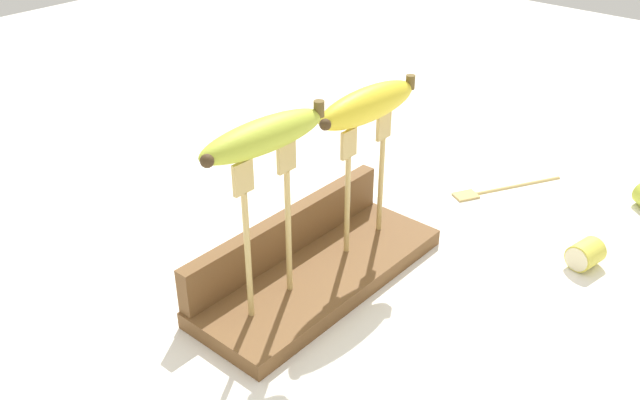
{
  "coord_description": "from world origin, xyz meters",
  "views": [
    {
      "loc": [
        -0.54,
        -0.47,
        0.54
      ],
      "look_at": [
        0.0,
        0.0,
        0.12
      ],
      "focal_mm": 39.02,
      "sensor_mm": 36.0,
      "label": 1
    }
  ],
  "objects_px": {
    "fork_fallen_near": "(494,189)",
    "banana_chunk_near": "(585,254)",
    "banana_raised_left": "(266,136)",
    "banana_raised_right": "(370,105)",
    "fork_stand_right": "(368,172)",
    "fork_stand_left": "(270,218)"
  },
  "relations": [
    {
      "from": "fork_stand_right",
      "to": "fork_fallen_near",
      "type": "height_order",
      "value": "fork_stand_right"
    },
    {
      "from": "fork_stand_left",
      "to": "banana_chunk_near",
      "type": "relative_size",
      "value": 4.14
    },
    {
      "from": "banana_chunk_near",
      "to": "fork_fallen_near",
      "type": "bearing_deg",
      "value": 60.75
    },
    {
      "from": "banana_raised_left",
      "to": "banana_chunk_near",
      "type": "bearing_deg",
      "value": -34.41
    },
    {
      "from": "fork_stand_left",
      "to": "fork_stand_right",
      "type": "xyz_separation_m",
      "value": [
        0.18,
        0.0,
        -0.01
      ]
    },
    {
      "from": "fork_fallen_near",
      "to": "banana_chunk_near",
      "type": "relative_size",
      "value": 3.7
    },
    {
      "from": "fork_stand_left",
      "to": "banana_raised_left",
      "type": "distance_m",
      "value": 0.1
    },
    {
      "from": "fork_stand_right",
      "to": "fork_fallen_near",
      "type": "distance_m",
      "value": 0.3
    },
    {
      "from": "fork_stand_left",
      "to": "banana_raised_right",
      "type": "height_order",
      "value": "banana_raised_right"
    },
    {
      "from": "banana_raised_left",
      "to": "banana_chunk_near",
      "type": "height_order",
      "value": "banana_raised_left"
    },
    {
      "from": "fork_stand_left",
      "to": "banana_raised_right",
      "type": "relative_size",
      "value": 1.16
    },
    {
      "from": "fork_stand_right",
      "to": "fork_fallen_near",
      "type": "bearing_deg",
      "value": -9.82
    },
    {
      "from": "fork_stand_left",
      "to": "fork_stand_right",
      "type": "relative_size",
      "value": 1.14
    },
    {
      "from": "banana_raised_right",
      "to": "fork_fallen_near",
      "type": "bearing_deg",
      "value": -9.82
    },
    {
      "from": "fork_stand_right",
      "to": "fork_fallen_near",
      "type": "xyz_separation_m",
      "value": [
        0.27,
        -0.05,
        -0.12
      ]
    },
    {
      "from": "fork_stand_left",
      "to": "fork_stand_right",
      "type": "bearing_deg",
      "value": 0.0
    },
    {
      "from": "banana_raised_right",
      "to": "fork_fallen_near",
      "type": "relative_size",
      "value": 0.97
    },
    {
      "from": "fork_stand_left",
      "to": "banana_raised_left",
      "type": "xyz_separation_m",
      "value": [
        -0.0,
        0.0,
        0.1
      ]
    },
    {
      "from": "fork_stand_right",
      "to": "banana_raised_right",
      "type": "bearing_deg",
      "value": 176.56
    },
    {
      "from": "banana_raised_right",
      "to": "fork_fallen_near",
      "type": "xyz_separation_m",
      "value": [
        0.27,
        -0.05,
        -0.21
      ]
    },
    {
      "from": "fork_stand_left",
      "to": "fork_fallen_near",
      "type": "distance_m",
      "value": 0.47
    },
    {
      "from": "fork_fallen_near",
      "to": "banana_chunk_near",
      "type": "bearing_deg",
      "value": -119.25
    }
  ]
}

